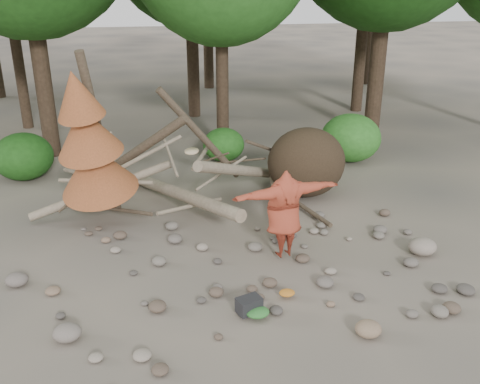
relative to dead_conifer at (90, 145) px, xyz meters
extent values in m
plane|color=#514C44|center=(3.12, -3.37, -2.11)|extent=(120.00, 120.00, 0.00)
ellipsoid|color=#332619|center=(5.72, 0.93, -1.12)|extent=(2.20, 1.87, 1.98)
cylinder|color=gray|center=(2.12, 0.33, -1.56)|extent=(2.61, 5.11, 1.08)
cylinder|color=gray|center=(3.92, 0.83, -1.21)|extent=(3.18, 3.71, 1.90)
cylinder|color=brown|center=(0.92, 1.23, -0.71)|extent=(3.08, 1.91, 2.49)
cylinder|color=gray|center=(4.72, 0.13, -1.76)|extent=(1.13, 4.98, 0.43)
cylinder|color=brown|center=(2.82, 1.43, -0.31)|extent=(2.39, 1.03, 2.89)
cylinder|color=gray|center=(0.12, 0.63, -1.41)|extent=(3.71, 0.86, 1.20)
cylinder|color=#4C3F30|center=(0.62, 0.13, -1.81)|extent=(1.52, 1.70, 0.49)
cylinder|color=gray|center=(3.32, 1.03, -1.31)|extent=(1.57, 0.85, 0.69)
cylinder|color=#4C3F30|center=(4.92, 1.53, -0.91)|extent=(1.92, 1.25, 1.10)
cylinder|color=gray|center=(1.92, 0.83, -0.61)|extent=(0.37, 1.42, 0.85)
cylinder|color=#4C3F30|center=(5.32, -0.17, -1.96)|extent=(0.79, 2.54, 0.12)
cylinder|color=gray|center=(2.32, -0.27, -1.66)|extent=(1.78, 1.11, 0.29)
cylinder|color=#4C3F30|center=(0.22, 0.43, 0.09)|extent=(0.67, 1.13, 4.35)
cone|color=brown|center=(0.06, 0.12, -0.61)|extent=(2.06, 2.13, 1.86)
cone|color=brown|center=(-0.05, -0.09, 0.39)|extent=(1.71, 1.78, 1.65)
cone|color=brown|center=(-0.14, -0.28, 1.29)|extent=(1.23, 1.30, 1.41)
cylinder|color=#38281C|center=(-1.88, 6.13, 2.37)|extent=(0.56, 0.56, 8.96)
cylinder|color=#38281C|center=(4.12, 5.83, 1.46)|extent=(0.44, 0.44, 7.14)
cylinder|color=#38281C|center=(10.12, 6.43, 2.61)|extent=(0.60, 0.60, 9.45)
cylinder|color=#38281C|center=(-3.38, 10.13, 1.67)|extent=(0.42, 0.42, 7.56)
cylinder|color=#38281C|center=(3.62, 10.83, 2.16)|extent=(0.52, 0.52, 8.54)
cylinder|color=#38281C|center=(11.12, 10.43, 1.95)|extent=(0.50, 0.50, 8.12)
cylinder|color=#38281C|center=(5.12, 17.13, 2.26)|extent=(0.54, 0.54, 8.75)
cylinder|color=#38281C|center=(14.12, 16.63, 1.81)|extent=(0.46, 0.46, 7.84)
ellipsoid|color=#1C4E15|center=(-2.38, 3.83, -1.39)|extent=(1.80, 1.80, 1.44)
ellipsoid|color=#26631C|center=(3.92, 4.43, -1.55)|extent=(1.40, 1.40, 1.12)
ellipsoid|color=#2F7624|center=(8.12, 3.63, -1.31)|extent=(2.00, 2.00, 1.60)
imported|color=maroon|center=(4.15, -2.49, -1.03)|extent=(2.54, 1.11, 2.00)
cylinder|color=tan|center=(2.23, -2.13, 0.39)|extent=(0.38, 0.38, 0.10)
cube|color=black|center=(2.97, -4.48, -1.96)|extent=(0.52, 0.43, 0.30)
ellipsoid|color=#2B6A2A|center=(3.10, -4.62, -2.03)|extent=(0.44, 0.37, 0.17)
ellipsoid|color=#B2681E|center=(3.81, -4.06, -2.05)|extent=(0.32, 0.26, 0.11)
ellipsoid|color=slate|center=(-0.27, -4.63, -1.96)|extent=(0.49, 0.45, 0.30)
ellipsoid|color=#846B52|center=(4.89, -5.48, -1.97)|extent=(0.47, 0.42, 0.28)
ellipsoid|color=gray|center=(7.29, -2.92, -1.92)|extent=(0.64, 0.57, 0.38)
ellipsoid|color=#665C56|center=(-1.47, -2.62, -1.97)|extent=(0.46, 0.41, 0.27)
camera|label=1|loc=(1.26, -12.66, 3.76)|focal=40.00mm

